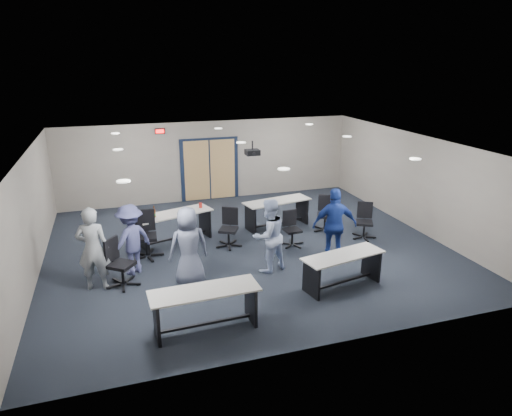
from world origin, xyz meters
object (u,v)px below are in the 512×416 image
object	(u,v)px
person_navy	(335,225)
person_back	(131,240)
chair_loose_right	(365,221)
table_front_left	(205,303)
person_gray	(93,249)
table_back_right	(277,209)
chair_back_d	(325,214)
table_back_left	(175,222)
chair_back_c	(292,229)
table_front_right	(343,265)
chair_loose_left	(121,263)
person_lightblue	(269,236)
chair_back_a	(146,235)
person_plaid	(189,247)
chair_back_b	(228,228)

from	to	relation	value
person_navy	person_back	world-z (taller)	person_navy
chair_loose_right	person_back	size ratio (longest dim) A/B	0.60
table_front_left	person_gray	size ratio (longest dim) A/B	1.09
table_back_right	chair_back_d	bearing A→B (deg)	-41.83
table_back_left	chair_back_c	xyz separation A→B (m)	(2.88, -1.19, -0.10)
table_front_right	chair_loose_left	world-z (taller)	chair_loose_left
chair_loose_left	person_lightblue	size ratio (longest dim) A/B	0.62
person_navy	chair_back_c	bearing A→B (deg)	-48.41
table_back_left	person_back	world-z (taller)	person_back
chair_back_a	person_plaid	size ratio (longest dim) A/B	0.67
table_front_left	table_back_right	size ratio (longest dim) A/B	0.97
person_gray	person_plaid	distance (m)	1.99
table_back_right	chair_back_c	distance (m)	1.45
chair_back_b	person_lightblue	world-z (taller)	person_lightblue
table_front_left	table_front_right	xyz separation A→B (m)	(3.14, 0.71, -0.03)
table_back_right	chair_back_c	world-z (taller)	chair_back_c
chair_back_c	person_navy	size ratio (longest dim) A/B	0.51
person_navy	chair_back_a	bearing A→B (deg)	-6.07
table_back_right	chair_loose_left	xyz separation A→B (m)	(-4.44, -2.39, -0.01)
person_back	table_front_right	bearing A→B (deg)	119.18
chair_loose_left	table_back_right	bearing A→B (deg)	-23.95
table_back_left	person_back	size ratio (longest dim) A/B	1.29
chair_back_c	person_navy	bearing A→B (deg)	-65.85
person_back	chair_back_a	bearing A→B (deg)	-151.06
person_plaid	person_navy	world-z (taller)	person_navy
person_lightblue	person_navy	xyz separation A→B (m)	(1.69, 0.05, 0.04)
person_navy	chair_back_b	bearing A→B (deg)	-22.07
chair_back_b	chair_back_d	distance (m)	2.92
chair_back_c	chair_back_a	bearing A→B (deg)	170.08
table_front_right	chair_back_c	bearing A→B (deg)	82.67
table_front_left	table_back_left	distance (m)	4.32
person_navy	person_plaid	bearing A→B (deg)	15.98
table_front_left	chair_loose_right	bearing A→B (deg)	28.95
table_front_left	table_front_right	world-z (taller)	table_front_left
table_front_left	chair_loose_left	bearing A→B (deg)	119.93
chair_back_c	chair_loose_right	world-z (taller)	chair_loose_right
chair_loose_right	person_navy	world-z (taller)	person_navy
chair_back_b	person_back	bearing A→B (deg)	-133.83
chair_back_b	chair_back_c	distance (m)	1.67
chair_loose_left	table_front_right	bearing A→B (deg)	-70.43
table_front_right	chair_loose_right	world-z (taller)	chair_loose_right
person_gray	chair_back_a	bearing A→B (deg)	-120.52
chair_loose_right	chair_back_b	bearing A→B (deg)	-161.75
person_lightblue	table_front_right	bearing A→B (deg)	116.98
chair_back_d	chair_back_a	bearing A→B (deg)	-151.18
person_lightblue	person_navy	world-z (taller)	person_navy
chair_loose_right	person_gray	distance (m)	6.99
table_front_left	chair_back_a	size ratio (longest dim) A/B	1.70
chair_back_d	person_navy	xyz separation A→B (m)	(-0.69, -1.88, 0.41)
chair_back_b	person_navy	bearing A→B (deg)	-8.10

